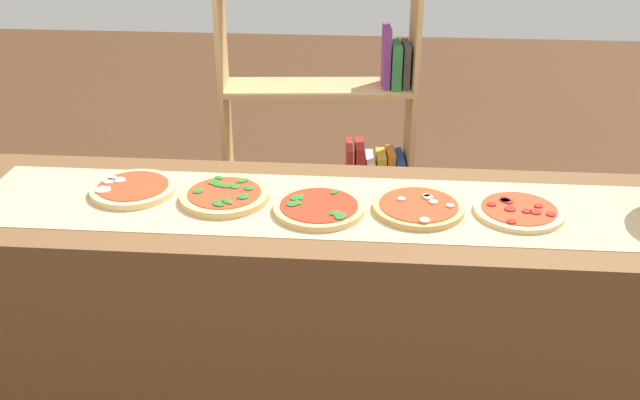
{
  "coord_description": "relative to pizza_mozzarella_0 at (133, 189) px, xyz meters",
  "views": [
    {
      "loc": [
        0.16,
        -2.02,
        1.97
      ],
      "look_at": [
        0.0,
        0.0,
        0.96
      ],
      "focal_mm": 41.02,
      "sensor_mm": 36.0,
      "label": 1
    }
  ],
  "objects": [
    {
      "name": "pizza_pepperoni_4",
      "position": [
        1.22,
        -0.05,
        -0.0
      ],
      "size": [
        0.27,
        0.27,
        0.02
      ],
      "color": "#E5C17F",
      "rests_on": "parchment_paper"
    },
    {
      "name": "pizza_mozzarella_0",
      "position": [
        0.0,
        0.0,
        0.0
      ],
      "size": [
        0.27,
        0.27,
        0.03
      ],
      "color": "#E5C17F",
      "rests_on": "parchment_paper"
    },
    {
      "name": "counter",
      "position": [
        0.61,
        -0.04,
        -0.48
      ],
      "size": [
        2.66,
        0.65,
        0.94
      ],
      "primitive_type": "cube",
      "color": "brown",
      "rests_on": "ground_plane"
    },
    {
      "name": "bookshelf",
      "position": [
        0.62,
        0.88,
        -0.25
      ],
      "size": [
        0.83,
        0.32,
        1.55
      ],
      "color": "tan",
      "rests_on": "ground_plane"
    },
    {
      "name": "pizza_spinach_1",
      "position": [
        0.31,
        -0.03,
        0.0
      ],
      "size": [
        0.28,
        0.28,
        0.03
      ],
      "color": "#DBB26B",
      "rests_on": "parchment_paper"
    },
    {
      "name": "pizza_mushroom_3",
      "position": [
        0.92,
        -0.06,
        -0.0
      ],
      "size": [
        0.28,
        0.28,
        0.03
      ],
      "color": "tan",
      "rests_on": "parchment_paper"
    },
    {
      "name": "pizza_spinach_2",
      "position": [
        0.61,
        -0.09,
        -0.0
      ],
      "size": [
        0.28,
        0.28,
        0.03
      ],
      "color": "#DBB26B",
      "rests_on": "parchment_paper"
    },
    {
      "name": "parchment_paper",
      "position": [
        0.61,
        -0.04,
        -0.01
      ],
      "size": [
        2.17,
        0.43,
        0.0
      ],
      "primitive_type": "cube",
      "color": "tan",
      "rests_on": "counter"
    }
  ]
}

